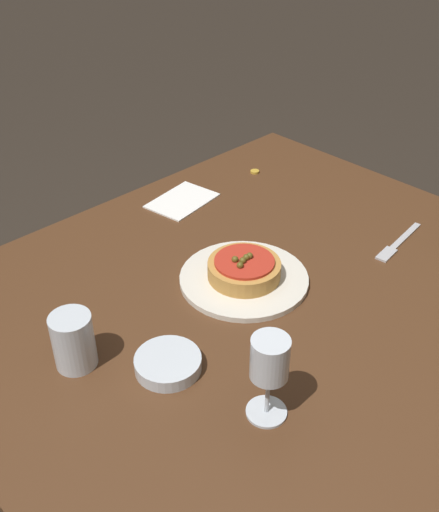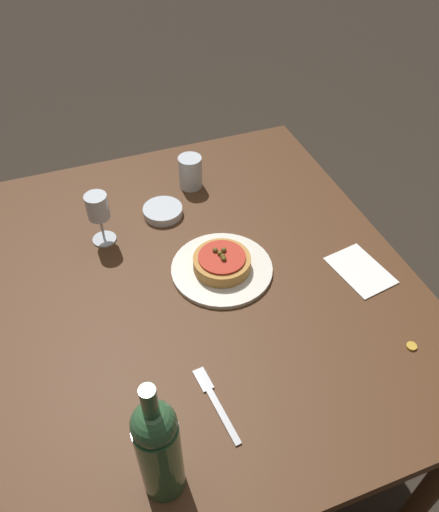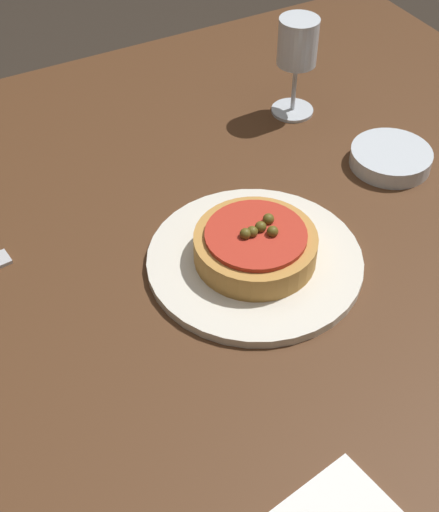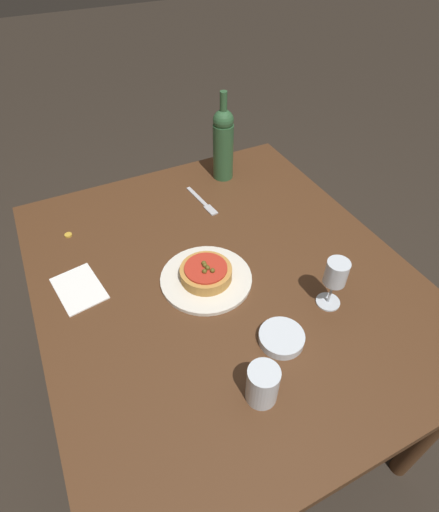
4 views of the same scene
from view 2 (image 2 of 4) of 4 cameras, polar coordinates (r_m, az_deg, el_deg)
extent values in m
plane|color=#2D261E|center=(1.94, -1.38, -17.95)|extent=(14.00, 14.00, 0.00)
cube|color=#4C2D19|center=(1.31, -1.94, -2.96)|extent=(1.23, 1.06, 0.03)
cylinder|color=#4C2D19|center=(1.96, -20.27, -2.50)|extent=(0.06, 0.06, 0.73)
cylinder|color=#4C2D19|center=(2.08, 5.62, 4.00)|extent=(0.06, 0.06, 0.73)
cylinder|color=silver|center=(1.31, 0.27, -1.48)|extent=(0.27, 0.27, 0.01)
cylinder|color=#BC843D|center=(1.30, 0.27, -0.77)|extent=(0.15, 0.15, 0.03)
cylinder|color=#B72D1E|center=(1.28, 0.28, -0.13)|extent=(0.12, 0.12, 0.01)
sphere|color=brown|center=(1.27, 0.49, -0.34)|extent=(0.01, 0.01, 0.01)
sphere|color=brown|center=(1.27, 0.37, -0.06)|extent=(0.01, 0.01, 0.01)
sphere|color=brown|center=(1.29, -0.51, 0.67)|extent=(0.01, 0.01, 0.01)
sphere|color=brown|center=(1.29, 0.50, 0.69)|extent=(0.01, 0.01, 0.01)
sphere|color=brown|center=(1.28, 0.05, 0.30)|extent=(0.01, 0.01, 0.01)
cylinder|color=silver|center=(1.44, -13.00, 1.89)|extent=(0.07, 0.07, 0.00)
cylinder|color=silver|center=(1.41, -13.28, 3.15)|extent=(0.01, 0.01, 0.08)
cylinder|color=silver|center=(1.36, -13.79, 5.51)|extent=(0.06, 0.06, 0.07)
cylinder|color=#2D5633|center=(0.93, -6.77, -21.91)|extent=(0.08, 0.08, 0.21)
sphere|color=#2D5633|center=(0.82, -7.53, -18.49)|extent=(0.08, 0.08, 0.08)
cylinder|color=#2D5633|center=(0.77, -7.96, -16.50)|extent=(0.03, 0.03, 0.08)
cylinder|color=silver|center=(1.57, -3.35, 9.55)|extent=(0.07, 0.07, 0.10)
cylinder|color=silver|center=(1.49, -6.50, 5.11)|extent=(0.12, 0.12, 0.02)
cube|color=#B7B7BC|center=(1.07, 0.44, -17.86)|extent=(0.14, 0.03, 0.00)
cube|color=#B7B7BC|center=(1.12, -1.87, -13.94)|extent=(0.06, 0.03, 0.00)
cube|color=white|center=(1.37, 15.78, -1.60)|extent=(0.18, 0.14, 0.00)
cylinder|color=gold|center=(1.24, 21.10, -9.61)|extent=(0.02, 0.02, 0.01)
camera|label=1|loc=(1.63, -38.64, 29.78)|focal=42.00mm
camera|label=3|loc=(1.05, 38.37, 17.38)|focal=50.00mm
camera|label=4|loc=(1.70, 2.13, 41.73)|focal=28.00mm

